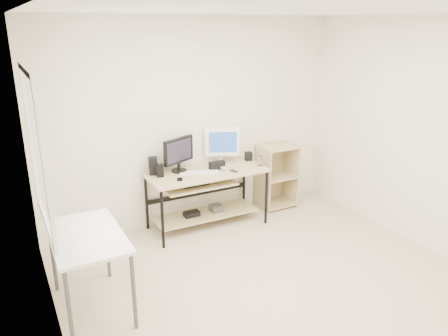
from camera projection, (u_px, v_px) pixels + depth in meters
name	position (u px, v px, depth m)	size (l,w,h in m)	color
room	(272.00, 165.00, 3.84)	(4.01, 4.01, 2.62)	beige
desk	(205.00, 187.00, 5.50)	(1.50, 0.65, 0.75)	tan
side_table	(87.00, 243.00, 3.83)	(0.60, 1.00, 0.75)	white
shelf_unit	(275.00, 175.00, 6.18)	(0.50, 0.40, 0.90)	tan
black_monitor	(179.00, 152.00, 5.34)	(0.45, 0.24, 0.43)	black
white_imac	(222.00, 143.00, 5.66)	(0.43, 0.22, 0.48)	silver
keyboard	(199.00, 172.00, 5.36)	(0.47, 0.13, 0.02)	white
mouse	(223.00, 168.00, 5.49)	(0.08, 0.12, 0.04)	#B8B8BE
center_speaker	(217.00, 165.00, 5.50)	(0.20, 0.09, 0.10)	black
speaker_left	(153.00, 166.00, 5.29)	(0.13, 0.13, 0.21)	black
speaker_right	(249.00, 156.00, 5.85)	(0.09, 0.09, 0.11)	black
audio_controller	(160.00, 170.00, 5.20)	(0.08, 0.05, 0.17)	black
volume_puck	(180.00, 179.00, 5.11)	(0.07, 0.07, 0.03)	black
smartphone	(234.00, 171.00, 5.43)	(0.06, 0.11, 0.01)	black
coaster	(260.00, 165.00, 5.64)	(0.08, 0.08, 0.01)	#B0784F
drinking_glass	(260.00, 161.00, 5.62)	(0.06, 0.06, 0.13)	white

